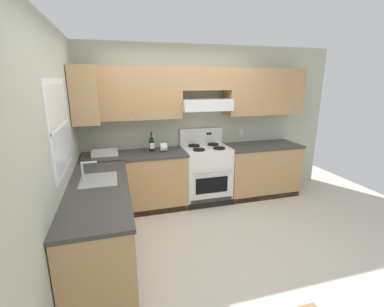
# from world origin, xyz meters

# --- Properties ---
(ground_plane) EXTENTS (7.04, 7.04, 0.00)m
(ground_plane) POSITION_xyz_m (0.00, 0.00, 0.00)
(ground_plane) COLOR beige
(wall_back) EXTENTS (4.68, 0.57, 2.55)m
(wall_back) POSITION_xyz_m (0.41, 1.53, 1.48)
(wall_back) COLOR #B7BAA3
(wall_back) RESTS_ON ground_plane
(wall_left) EXTENTS (0.47, 4.00, 2.55)m
(wall_left) POSITION_xyz_m (-1.59, 0.23, 1.34)
(wall_left) COLOR #B7BAA3
(wall_left) RESTS_ON ground_plane
(counter_back_run) EXTENTS (3.60, 0.65, 0.91)m
(counter_back_run) POSITION_xyz_m (0.23, 1.24, 0.45)
(counter_back_run) COLOR tan
(counter_back_run) RESTS_ON ground_plane
(counter_left_run) EXTENTS (0.63, 1.91, 1.13)m
(counter_left_run) POSITION_xyz_m (-1.24, -0.00, 0.46)
(counter_left_run) COLOR tan
(counter_left_run) RESTS_ON ground_plane
(stove) EXTENTS (0.76, 0.62, 1.20)m
(stove) POSITION_xyz_m (0.39, 1.25, 0.48)
(stove) COLOR white
(stove) RESTS_ON ground_plane
(wine_bottle) EXTENTS (0.08, 0.08, 0.33)m
(wine_bottle) POSITION_xyz_m (-0.49, 1.32, 1.04)
(wine_bottle) COLOR black
(wine_bottle) RESTS_ON counter_back_run
(bowl) EXTENTS (0.38, 0.22, 0.07)m
(bowl) POSITION_xyz_m (-1.20, 1.29, 0.94)
(bowl) COLOR white
(bowl) RESTS_ON counter_back_run
(paper_towel_roll) EXTENTS (0.11, 0.13, 0.13)m
(paper_towel_roll) POSITION_xyz_m (-0.32, 1.27, 0.98)
(paper_towel_roll) COLOR white
(paper_towel_roll) RESTS_ON counter_back_run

